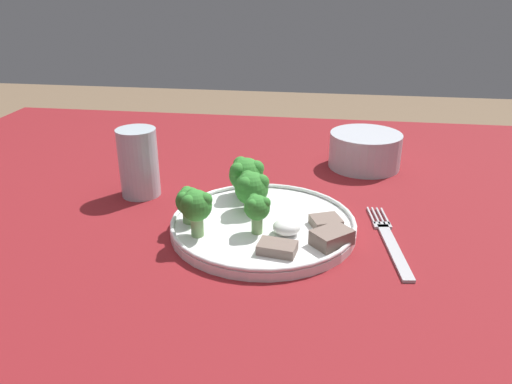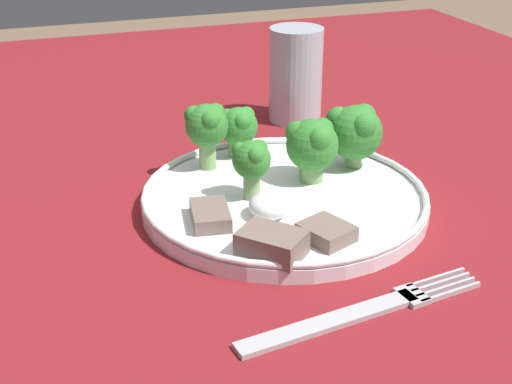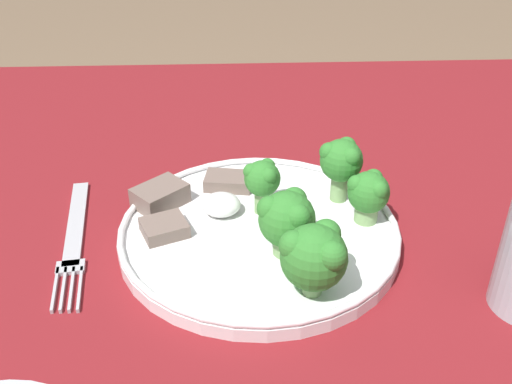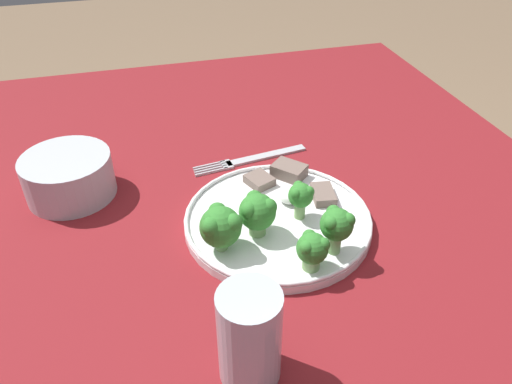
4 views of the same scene
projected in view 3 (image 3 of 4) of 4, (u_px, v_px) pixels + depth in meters
name	position (u px, v px, depth m)	size (l,w,h in m)	color
table	(315.00, 354.00, 0.54)	(1.32, 1.05, 0.71)	maroon
dinner_plate	(259.00, 232.00, 0.54)	(0.25, 0.25, 0.02)	white
fork	(74.00, 238.00, 0.55)	(0.04, 0.19, 0.00)	#B2B2B7
broccoli_floret_near_rim_left	(368.00, 193.00, 0.54)	(0.04, 0.04, 0.05)	#7FA866
broccoli_floret_center_left	(262.00, 179.00, 0.54)	(0.03, 0.03, 0.05)	#7FA866
broccoli_floret_back_left	(287.00, 218.00, 0.49)	(0.05, 0.05, 0.06)	#7FA866
broccoli_floret_front_left	(341.00, 161.00, 0.56)	(0.04, 0.04, 0.06)	#7FA866
broccoli_floret_center_back	(314.00, 255.00, 0.45)	(0.05, 0.05, 0.06)	#7FA866
meat_slice_front_slice	(228.00, 181.00, 0.60)	(0.05, 0.04, 0.01)	#756056
meat_slice_middle_slice	(160.00, 195.00, 0.57)	(0.06, 0.06, 0.02)	#756056
meat_slice_rear_slice	(164.00, 228.00, 0.53)	(0.05, 0.05, 0.01)	#756056
sauce_dollop	(221.00, 205.00, 0.56)	(0.04, 0.03, 0.02)	white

